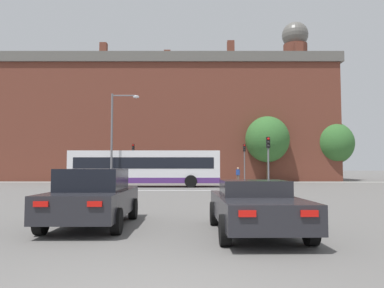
{
  "coord_description": "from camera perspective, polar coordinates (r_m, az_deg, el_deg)",
  "views": [
    {
      "loc": [
        0.6,
        -4.34,
        1.59
      ],
      "look_at": [
        0.73,
        29.95,
        3.76
      ],
      "focal_mm": 35.0,
      "sensor_mm": 36.0,
      "label": 1
    }
  ],
  "objects": [
    {
      "name": "stop_line_strip",
      "position": [
        26.26,
        -1.54,
        -7.09
      ],
      "size": [
        9.15,
        0.3,
        0.01
      ],
      "primitive_type": "cube",
      "color": "silver",
      "rests_on": "ground_plane"
    },
    {
      "name": "far_pavement",
      "position": [
        41.13,
        -1.06,
        -5.84
      ],
      "size": [
        70.17,
        2.5,
        0.01
      ],
      "primitive_type": "cube",
      "color": "gray",
      "rests_on": "ground_plane"
    },
    {
      "name": "brick_civic_building",
      "position": [
        50.77,
        -3.46,
        3.43
      ],
      "size": [
        42.0,
        13.99,
        21.57
      ],
      "color": "brown",
      "rests_on": "ground_plane"
    },
    {
      "name": "car_saloon_left",
      "position": [
        10.66,
        -15.04,
        -7.84
      ],
      "size": [
        2.05,
        4.42,
        1.55
      ],
      "rotation": [
        0.0,
        0.0,
        0.01
      ],
      "color": "#232328",
      "rests_on": "ground_plane"
    },
    {
      "name": "car_roadster_right",
      "position": [
        9.29,
        9.34,
        -9.32
      ],
      "size": [
        2.04,
        4.57,
        1.28
      ],
      "rotation": [
        0.0,
        0.0,
        0.02
      ],
      "color": "#232328",
      "rests_on": "ground_plane"
    },
    {
      "name": "bus_crossing_lead",
      "position": [
        31.42,
        -7.36,
        -3.59
      ],
      "size": [
        12.29,
        2.69,
        2.97
      ],
      "rotation": [
        0.0,
        0.0,
        1.57
      ],
      "color": "silver",
      "rests_on": "ground_plane"
    },
    {
      "name": "traffic_light_near_right",
      "position": [
        27.48,
        11.33,
        -1.49
      ],
      "size": [
        0.26,
        0.31,
        3.81
      ],
      "color": "slate",
      "rests_on": "ground_plane"
    },
    {
      "name": "traffic_light_far_left",
      "position": [
        41.11,
        -9.19,
        -1.88
      ],
      "size": [
        0.26,
        0.31,
        4.18
      ],
      "color": "slate",
      "rests_on": "ground_plane"
    },
    {
      "name": "traffic_light_far_right",
      "position": [
        40.84,
        7.77,
        -1.91
      ],
      "size": [
        0.26,
        0.31,
        4.15
      ],
      "color": "slate",
      "rests_on": "ground_plane"
    },
    {
      "name": "street_lamp_junction",
      "position": [
        30.03,
        -11.66,
        2.08
      ],
      "size": [
        2.22,
        0.36,
        7.44
      ],
      "color": "slate",
      "rests_on": "ground_plane"
    },
    {
      "name": "pedestrian_waiting",
      "position": [
        41.7,
        6.79,
        -4.49
      ],
      "size": [
        0.45,
        0.32,
        1.63
      ],
      "rotation": [
        0.0,
        0.0,
        2.85
      ],
      "color": "brown",
      "rests_on": "ground_plane"
    },
    {
      "name": "tree_by_building",
      "position": [
        47.49,
        12.41,
        -0.02
      ],
      "size": [
        5.03,
        5.03,
        7.16
      ],
      "color": "#4C3823",
      "rests_on": "ground_plane"
    },
    {
      "name": "tree_kerbside",
      "position": [
        47.92,
        20.56,
        0.1
      ],
      "size": [
        4.73,
        4.73,
        7.01
      ],
      "color": "#4C3823",
      "rests_on": "ground_plane"
    },
    {
      "name": "tree_distant",
      "position": [
        43.87,
        11.18,
        0.71
      ],
      "size": [
        5.04,
        5.04,
        7.51
      ],
      "color": "#4C3823",
      "rests_on": "ground_plane"
    }
  ]
}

